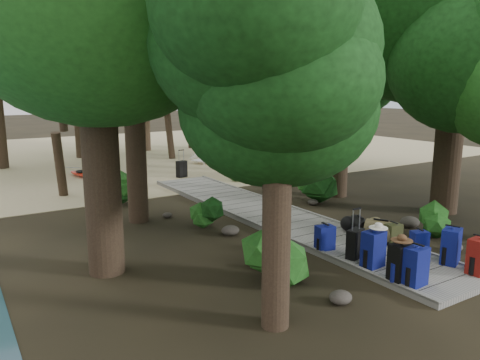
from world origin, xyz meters
TOP-DOWN VIEW (x-y plane):
  - ground at (0.00, 0.00)m, footprint 120.00×120.00m
  - sand_beach at (0.00, 16.00)m, footprint 40.00×22.00m
  - boardwalk at (0.00, 1.00)m, footprint 2.00×12.00m
  - backpack_left_a at (-0.70, -4.29)m, footprint 0.44×0.33m
  - backpack_left_b at (-0.77, -4.03)m, footprint 0.43×0.32m
  - backpack_left_c at (-0.66, -3.27)m, footprint 0.46×0.35m
  - backpack_left_d at (-0.78, -2.01)m, footprint 0.43×0.34m
  - backpack_right_a at (0.77, -4.59)m, footprint 0.45×0.34m
  - backpack_right_b at (0.80, -3.98)m, footprint 0.53×0.45m
  - backpack_right_c at (0.64, -3.35)m, footprint 0.40×0.35m
  - backpack_right_d at (0.75, -2.59)m, footprint 0.37×0.29m
  - duffel_right_khaki at (0.80, -2.18)m, footprint 0.70×0.80m
  - duffel_right_black at (0.72, -1.61)m, footprint 0.59×0.72m
  - suitcase_on_boardwalk at (-0.61, -2.74)m, footprint 0.44×0.32m
  - lone_suitcase_on_sand at (0.42, 7.81)m, footprint 0.48×0.36m
  - hat_brown at (-0.81, -4.04)m, footprint 0.39×0.39m
  - hat_white at (-0.62, -3.33)m, footprint 0.37×0.37m
  - kayak at (-3.02, 9.92)m, footprint 1.69×3.69m
  - sun_lounger at (2.73, 10.30)m, footprint 1.13×1.74m
  - tree_right_b at (4.62, -1.19)m, footprint 6.14×6.14m
  - tree_right_c at (3.47, 2.00)m, footprint 4.91×4.91m
  - tree_right_d at (5.00, 4.62)m, footprint 6.32×6.32m
  - tree_right_e at (4.36, 6.89)m, footprint 5.54×5.54m
  - tree_right_f at (6.98, 9.34)m, footprint 5.63×5.63m
  - tree_left_a at (-3.57, -3.96)m, footprint 3.68×3.68m
  - tree_left_b at (-5.11, -0.45)m, footprint 5.55×5.55m
  - tree_left_c at (-3.30, 2.68)m, footprint 4.47×4.47m
  - tree_back_a at (-1.59, 15.61)m, footprint 5.31×5.31m
  - tree_back_b at (2.21, 16.53)m, footprint 5.14×5.14m
  - tree_back_c at (5.09, 16.09)m, footprint 4.58×4.58m
  - palm_right_a at (2.66, 6.64)m, footprint 4.57×4.57m
  - palm_right_b at (4.81, 10.36)m, footprint 4.05×4.05m
  - palm_right_c at (2.45, 12.96)m, footprint 4.57×4.57m
  - palm_left_a at (-4.61, 6.91)m, footprint 4.12×4.12m
  - rock_left_a at (-2.18, -3.95)m, footprint 0.41×0.37m
  - rock_left_b at (-2.45, -1.86)m, footprint 0.38×0.34m
  - rock_left_c at (-1.82, 0.26)m, footprint 0.45×0.41m
  - rock_left_d at (-2.50, 2.58)m, footprint 0.27×0.24m
  - rock_right_a at (1.81, -3.42)m, footprint 0.38×0.34m
  - rock_right_b at (2.50, -1.69)m, footprint 0.53×0.48m
  - rock_right_c at (1.94, 1.50)m, footprint 0.33×0.30m
  - rock_right_d at (2.70, 4.04)m, footprint 0.57×0.52m
  - shrub_left_a at (-2.65, -2.67)m, footprint 1.13×1.13m
  - shrub_left_b at (-2.01, 1.08)m, footprint 0.80×0.80m
  - shrub_left_c at (-2.90, 4.74)m, footprint 1.13×1.13m
  - shrub_right_a at (2.28, -2.69)m, footprint 0.87×0.87m
  - shrub_right_b at (2.38, 1.69)m, footprint 1.45×1.45m
  - shrub_right_c at (2.09, 5.92)m, footprint 0.75×0.75m

SIDE VIEW (x-z plane):
  - ground at x=0.00m, z-range 0.00..0.00m
  - sand_beach at x=0.00m, z-range 0.00..0.02m
  - boardwalk at x=0.00m, z-range 0.00..0.12m
  - rock_left_d at x=-2.50m, z-range 0.00..0.15m
  - rock_right_c at x=1.94m, z-range 0.00..0.18m
  - rock_right_a at x=1.81m, z-range 0.00..0.21m
  - rock_left_b at x=-2.45m, z-range 0.00..0.21m
  - rock_left_a at x=-2.18m, z-range 0.00..0.22m
  - rock_left_c at x=-1.82m, z-range 0.00..0.25m
  - rock_right_b at x=2.50m, z-range 0.00..0.29m
  - rock_right_d at x=2.70m, z-range 0.00..0.32m
  - kayak at x=-3.02m, z-range 0.02..0.38m
  - sun_lounger at x=2.73m, z-range 0.02..0.56m
  - duffel_right_black at x=0.72m, z-range 0.12..0.51m
  - shrub_right_c at x=2.09m, z-range 0.00..0.67m
  - duffel_right_khaki at x=0.80m, z-range 0.12..0.57m
  - lone_suitcase_on_sand at x=0.42m, z-range 0.02..0.69m
  - shrub_left_b at x=-2.01m, z-range 0.00..0.72m
  - backpack_right_d at x=0.75m, z-range 0.12..0.65m
  - shrub_right_a at x=2.28m, z-range 0.00..0.78m
  - backpack_right_c at x=0.64m, z-range 0.12..0.70m
  - backpack_left_d at x=-0.78m, z-range 0.12..0.71m
  - suitcase_on_boardwalk at x=-0.61m, z-range 0.12..0.73m
  - backpack_right_a at x=0.77m, z-range 0.12..0.88m
  - shrub_left_a at x=-2.65m, z-range 0.00..1.01m
  - shrub_left_c at x=-2.90m, z-range 0.00..1.02m
  - backpack_left_b at x=-0.77m, z-range 0.12..0.90m
  - backpack_left_a at x=-0.70m, z-range 0.12..0.90m
  - backpack_right_b at x=0.80m, z-range 0.12..0.92m
  - backpack_left_c at x=-0.66m, z-range 0.12..0.92m
  - shrub_right_b at x=2.38m, z-range 0.00..1.31m
  - hat_brown at x=-0.81m, z-range 0.90..1.02m
  - hat_white at x=-0.62m, z-range 0.92..1.04m
  - tree_left_a at x=-3.57m, z-range 0.00..6.14m
  - palm_left_a at x=-4.61m, z-range 0.00..6.56m
  - palm_right_c at x=2.45m, z-range 0.00..7.27m
  - tree_left_c at x=-3.30m, z-range 0.00..7.78m
  - palm_right_a at x=2.66m, z-range 0.00..7.80m
  - palm_right_b at x=4.81m, z-range 0.00..7.82m
  - tree_back_c at x=5.09m, z-range 0.00..8.25m
  - tree_right_c at x=3.47m, z-range 0.00..8.50m
  - tree_back_b at x=2.21m, z-range 0.00..9.18m
  - tree_back_a at x=-1.59m, z-range 0.00..9.19m
  - tree_right_e at x=4.36m, z-range 0.00..9.98m
  - tree_left_b at x=-5.11m, z-range 0.00..9.99m
  - tree_right_f at x=6.98m, z-range 0.00..10.06m
  - tree_right_b at x=4.62m, z-range 0.00..10.97m
  - tree_right_d at x=5.00m, z-range 0.00..11.58m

